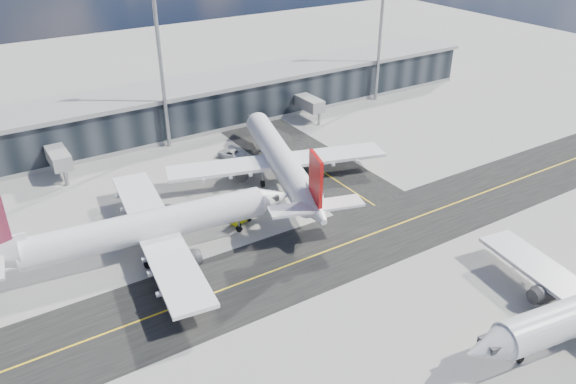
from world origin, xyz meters
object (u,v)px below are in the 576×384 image
at_px(airliner_af, 143,228).
at_px(service_van, 234,154).
at_px(airliner_redtail, 281,160).
at_px(baggage_tug, 242,216).

height_order(airliner_af, service_van, airliner_af).
xyz_separation_m(airliner_af, airliner_redtail, (25.73, 7.90, 0.09)).
xyz_separation_m(baggage_tug, service_van, (9.09, 20.11, -0.23)).
relative_size(airliner_redtail, service_van, 7.36).
bearing_deg(airliner_redtail, baggage_tug, -130.13).
bearing_deg(baggage_tug, airliner_af, -107.61).
relative_size(airliner_af, airliner_redtail, 0.99).
distance_m(baggage_tug, service_van, 22.07).
distance_m(airliner_redtail, baggage_tug, 13.78).
bearing_deg(service_van, airliner_redtail, -110.17).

